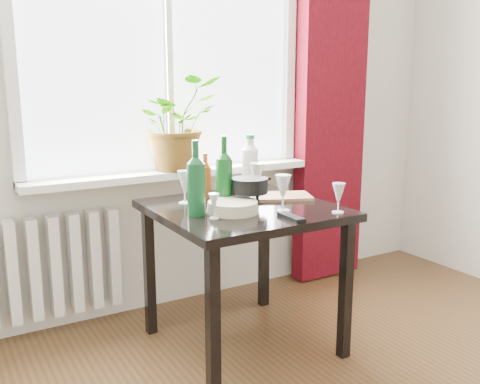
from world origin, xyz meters
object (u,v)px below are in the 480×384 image
cutting_board (281,196)px  radiator (44,267)px  wineglass_far_right (338,198)px  wineglass_back_center (257,180)px  table (243,224)px  wineglass_front_right (283,193)px  plate_stack (233,207)px  bottle_amber (205,176)px  wineglass_front_left (214,206)px  fondue_pot (250,192)px  wineglass_back_left (185,187)px  cleaning_bottle (250,161)px  tv_remote (291,217)px  wine_bottle_left (196,177)px  wine_bottle_right (224,171)px  potted_plant (176,123)px

cutting_board → radiator: bearing=152.8°
wineglass_far_right → wineglass_back_center: wineglass_back_center is taller
radiator → table: 1.09m
table → wineglass_front_right: size_ratio=4.72×
plate_stack → bottle_amber: bearing=84.9°
wineglass_front_left → fondue_pot: (0.27, 0.13, 0.01)m
wineglass_back_left → fondue_pot: 0.33m
table → wineglass_front_left: bearing=-148.6°
wineglass_back_left → plate_stack: size_ratio=0.70×
wineglass_front_right → wineglass_far_right: (0.20, -0.16, -0.02)m
wineglass_back_center → cleaning_bottle: bearing=67.8°
tv_remote → cutting_board: 0.44m
table → plate_stack: size_ratio=3.44×
wine_bottle_left → cutting_board: size_ratio=1.16×
wineglass_front_right → cleaning_bottle: bearing=75.0°
fondue_pot → plate_stack: bearing=-169.9°
table → wineglass_back_center: size_ratio=4.44×
radiator → wineglass_back_center: 1.22m
wine_bottle_left → cleaning_bottle: 0.65m
wineglass_back_center → tv_remote: bearing=-103.2°
wine_bottle_right → wineglass_front_right: size_ratio=1.97×
wineglass_far_right → tv_remote: bearing=175.3°
potted_plant → wineglass_back_left: (-0.14, -0.40, -0.29)m
wine_bottle_left → wine_bottle_right: bearing=24.6°
cleaning_bottle → wineglass_far_right: size_ratio=2.19×
radiator → table: size_ratio=0.94×
plate_stack → wine_bottle_left: bearing=163.3°
cleaning_bottle → fondue_pot: size_ratio=1.54×
plate_stack → wineglass_front_left: bearing=-156.3°
wine_bottle_right → bottle_amber: size_ratio=1.46×
wineglass_far_right → fondue_pot: wineglass_far_right is taller
radiator → wine_bottle_right: 1.10m
plate_stack → fondue_pot: fondue_pot is taller
wine_bottle_left → wineglass_back_center: size_ratio=1.85×
radiator → cleaning_bottle: 1.25m
wineglass_back_center → cutting_board: size_ratio=0.63×
table → bottle_amber: (-0.08, 0.25, 0.21)m
cleaning_bottle → tv_remote: 0.71m
wine_bottle_left → plate_stack: size_ratio=1.44×
wineglass_back_left → fondue_pot: size_ratio=0.82×
wineglass_front_right → wineglass_back_center: (0.06, 0.32, 0.01)m
radiator → fondue_pot: (0.88, -0.65, 0.43)m
wineglass_back_center → cutting_board: bearing=-35.3°
potted_plant → bottle_amber: (0.00, -0.35, -0.25)m
wine_bottle_right → wineglass_front_left: wine_bottle_right is taller
radiator → plate_stack: plate_stack is taller
wine_bottle_left → wineglass_far_right: 0.67m
table → wineglass_far_right: wineglass_far_right is taller
radiator → wineglass_front_right: wineglass_front_right is taller
potted_plant → tv_remote: bearing=-81.5°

